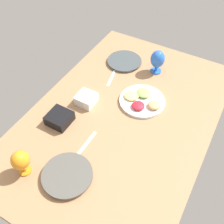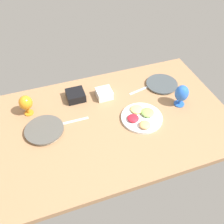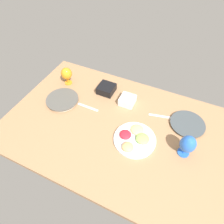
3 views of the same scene
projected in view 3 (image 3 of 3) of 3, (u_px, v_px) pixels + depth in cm
name	position (u px, v px, depth cm)	size (l,w,h in cm)	color
ground_plane	(115.00, 128.00, 141.08)	(160.00, 104.00, 4.00)	#99704C
dinner_plate_left	(187.00, 124.00, 139.39)	(24.96, 24.96, 1.96)	silver
dinner_plate_right	(62.00, 100.00, 154.69)	(25.74, 25.74, 2.76)	silver
fruit_platter	(134.00, 139.00, 130.39)	(28.79, 28.79, 4.94)	silver
hurricane_glass_orange	(67.00, 74.00, 162.66)	(9.28, 9.28, 15.73)	orange
hurricane_glass_blue	(188.00, 145.00, 117.57)	(9.78, 9.78, 17.14)	blue
square_bowl_black	(106.00, 89.00, 160.47)	(13.19, 13.19, 6.28)	black
square_bowl_white	(127.00, 100.00, 151.78)	(11.45, 11.45, 6.20)	white
fork_by_left_plate	(161.00, 116.00, 145.19)	(18.00, 1.80, 0.60)	silver
fork_by_right_plate	(88.00, 107.00, 151.22)	(18.00, 1.80, 0.60)	silver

